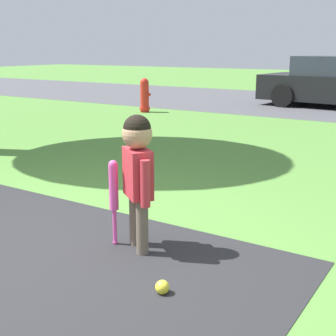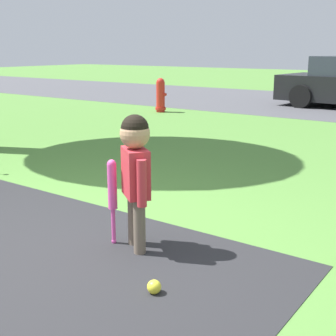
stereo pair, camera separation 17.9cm
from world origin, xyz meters
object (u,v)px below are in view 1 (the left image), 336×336
object	(u,v)px
baseball_bat	(114,191)
fire_hydrant	(145,96)
sports_ball	(162,287)
child	(138,164)

from	to	relation	value
baseball_bat	fire_hydrant	xyz separation A→B (m)	(-4.25, 6.35, -0.05)
baseball_bat	sports_ball	size ratio (longest dim) A/B	7.53
baseball_bat	sports_ball	distance (m)	0.91
baseball_bat	fire_hydrant	world-z (taller)	fire_hydrant
child	baseball_bat	distance (m)	0.30
child	fire_hydrant	world-z (taller)	child
child	sports_ball	size ratio (longest dim) A/B	11.46
fire_hydrant	child	bearing A→B (deg)	-54.82
child	fire_hydrant	size ratio (longest dim) A/B	1.28
sports_ball	fire_hydrant	distance (m)	8.40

